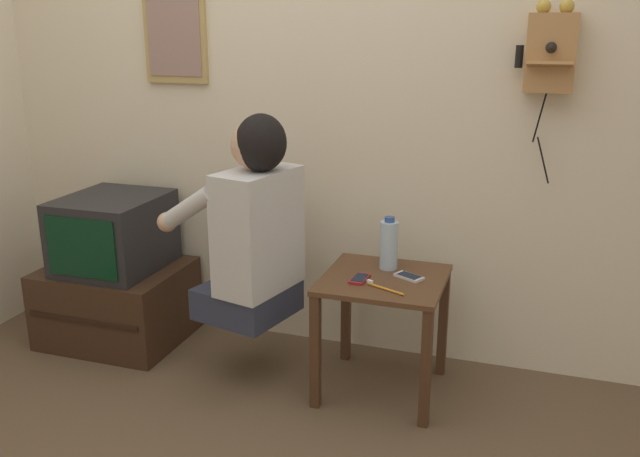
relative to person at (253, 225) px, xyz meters
name	(u,v)px	position (x,y,z in m)	size (l,w,h in m)	color
wall_back	(315,87)	(0.12, 0.49, 0.55)	(6.80, 0.05, 2.55)	beige
side_table	(383,301)	(0.56, 0.07, -0.31)	(0.51, 0.50, 0.53)	#51331E
person	(253,225)	(0.00, 0.00, 0.00)	(0.60, 0.51, 0.91)	#2D3347
tv_stand	(118,302)	(-0.84, 0.15, -0.54)	(0.67, 0.56, 0.39)	#382316
television	(114,233)	(-0.82, 0.15, -0.16)	(0.45, 0.51, 0.37)	#232326
wall_phone_antique	(551,51)	(1.15, 0.40, 0.73)	(0.23, 0.19, 0.74)	#AD7A47
framed_picture	(175,31)	(-0.59, 0.45, 0.80)	(0.33, 0.03, 0.49)	tan
cell_phone_held	(360,279)	(0.47, 0.01, -0.19)	(0.07, 0.13, 0.01)	maroon
cell_phone_spare	(409,277)	(0.67, 0.10, -0.19)	(0.14, 0.11, 0.01)	silver
water_bottle	(389,245)	(0.56, 0.19, -0.09)	(0.08, 0.08, 0.23)	#ADC6DB
toothbrush	(383,288)	(0.59, -0.06, -0.19)	(0.17, 0.08, 0.02)	orange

